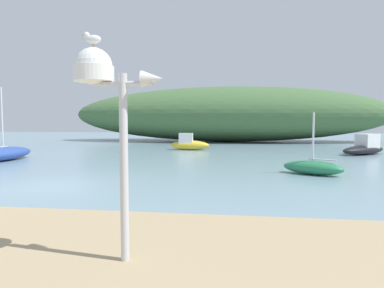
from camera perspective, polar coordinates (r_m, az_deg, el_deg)
The scene contains 8 objects.
ground_plane at distance 12.61m, azimuth -23.48°, elevation -6.60°, with size 120.00×120.00×0.00m, color #7A99A8.
distant_hill at distance 38.75m, azimuth 6.28°, elevation 5.10°, with size 36.49×10.53×6.26m, color #476B3D.
mast_structure at distance 4.94m, azimuth -15.15°, elevation 9.91°, with size 1.29×0.57×3.05m.
seagull_on_radar at distance 5.10m, azimuth -16.74°, elevation 16.93°, with size 0.30×0.11×0.22m.
motorboat_outer_mooring at distance 26.42m, azimuth -0.54°, elevation 0.06°, with size 3.10×0.98×1.34m.
sailboat_by_sandbar at distance 21.94m, azimuth -29.59°, elevation -1.46°, with size 1.65×4.40×4.20m.
motorboat_east_reach at distance 25.58m, azimuth 27.47°, elevation -0.50°, with size 4.03×3.56×1.40m.
sailboat_near_shore at distance 14.91m, azimuth 19.95°, elevation -3.79°, with size 2.63×2.06×2.61m.
Camera 1 is at (6.49, -10.59, 2.20)m, focal length 31.13 mm.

